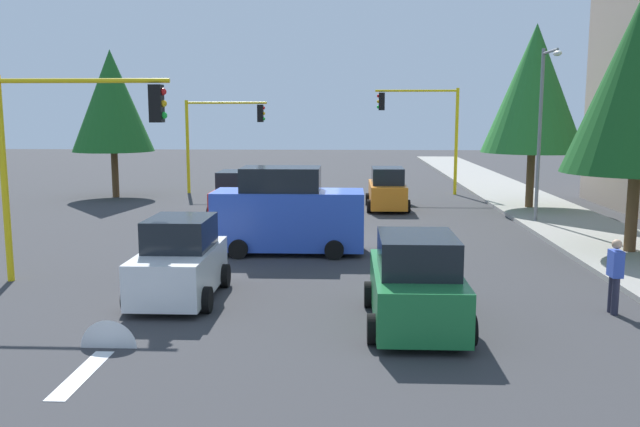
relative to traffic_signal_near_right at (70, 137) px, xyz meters
name	(u,v)px	position (x,y,z in m)	size (l,w,h in m)	color
ground_plane	(304,241)	(-6.00, 5.66, -3.86)	(120.00, 120.00, 0.00)	#353538
sidewalk_kerb	(560,219)	(-11.00, 16.16, -3.79)	(80.00, 4.00, 0.15)	gray
lane_arrow_near	(99,358)	(5.51, 2.66, -3.86)	(2.40, 1.10, 1.10)	silver
traffic_signal_near_right	(70,137)	(0.00, 0.00, 0.00)	(0.36, 4.59, 5.45)	yellow
traffic_signal_far_right	(220,127)	(-20.00, 0.04, -0.16)	(0.36, 4.59, 5.21)	yellow
traffic_signal_far_left	(424,120)	(-20.00, 11.39, 0.27)	(0.36, 4.59, 5.86)	yellow
street_lamp_curbside	(543,117)	(-9.61, 14.86, 0.48)	(2.15, 0.28, 7.00)	slate
tree_roadside_mid	(534,89)	(-14.00, 15.66, 1.71)	(4.63, 4.63, 8.49)	brown
tree_opposite_side	(112,101)	(-18.00, -5.34, 1.26)	(4.27, 4.27, 7.81)	brown
delivery_van_blue	(288,213)	(-4.00, 5.28, -2.58)	(2.22, 4.80, 2.77)	blue
car_orange	(387,190)	(-14.09, 9.05, -2.97)	(4.03, 1.95, 1.98)	orange
car_red	(237,196)	(-11.58, 2.36, -2.97)	(3.93, 2.11, 1.98)	red
car_white	(180,262)	(1.47, 3.16, -2.97)	(3.63, 1.99, 1.98)	white
car_green	(416,284)	(3.31, 8.67, -2.97)	(4.03, 2.10, 1.98)	#1E7238
pedestrian_crossing	(615,274)	(2.30, 13.21, -2.96)	(0.40, 0.24, 1.70)	#262638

